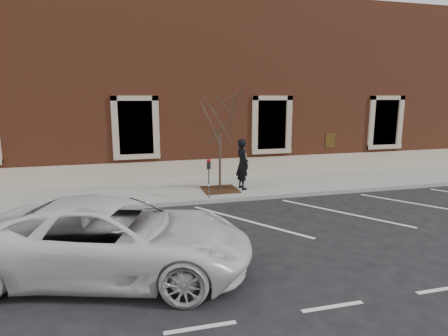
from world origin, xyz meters
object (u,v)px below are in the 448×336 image
object	(u,v)px
sapling	(220,117)
white_truck	(113,238)
parking_meter	(209,171)
man	(242,164)

from	to	relation	value
sapling	white_truck	world-z (taller)	sapling
parking_meter	sapling	size ratio (longest dim) A/B	0.35
man	sapling	world-z (taller)	sapling
parking_meter	white_truck	size ratio (longest dim) A/B	0.24
white_truck	parking_meter	bearing A→B (deg)	-15.62
sapling	white_truck	size ratio (longest dim) A/B	0.68
white_truck	sapling	bearing A→B (deg)	-15.76
man	parking_meter	xyz separation A→B (m)	(-1.54, -0.96, -0.02)
man	white_truck	size ratio (longest dim) A/B	0.34
parking_meter	sapling	distance (m)	2.16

